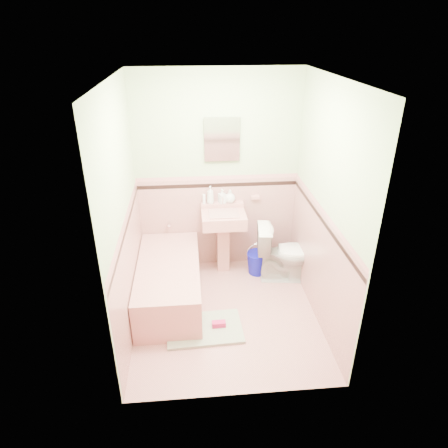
{
  "coord_description": "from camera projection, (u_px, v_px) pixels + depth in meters",
  "views": [
    {
      "loc": [
        -0.35,
        -3.53,
        2.91
      ],
      "look_at": [
        0.0,
        0.25,
        1.0
      ],
      "focal_mm": 31.98,
      "sensor_mm": 36.0,
      "label": 1
    }
  ],
  "objects": [
    {
      "name": "sink",
      "position": [
        224.0,
        243.0,
        5.05
      ],
      "size": [
        0.54,
        0.48,
        0.84
      ],
      "primitive_type": null,
      "color": "tan",
      "rests_on": "floor"
    },
    {
      "name": "soap_bottle_mid",
      "position": [
        222.0,
        196.0,
        4.96
      ],
      "size": [
        0.11,
        0.11,
        0.18
      ],
      "primitive_type": "imported",
      "rotation": [
        0.0,
        0.0,
        0.4
      ],
      "color": "#B2B2B2",
      "rests_on": "sink"
    },
    {
      "name": "wainscot_front",
      "position": [
        239.0,
        342.0,
        3.24
      ],
      "size": [
        2.0,
        0.0,
        2.0
      ],
      "primitive_type": "plane",
      "rotation": [
        -1.57,
        0.0,
        0.0
      ],
      "color": "tan",
      "rests_on": "ground"
    },
    {
      "name": "wainscot_left",
      "position": [
        131.0,
        273.0,
        4.12
      ],
      "size": [
        0.0,
        2.2,
        2.2
      ],
      "primitive_type": "plane",
      "rotation": [
        1.57,
        0.0,
        1.57
      ],
      "color": "tan",
      "rests_on": "ground"
    },
    {
      "name": "cap_right",
      "position": [
        323.0,
        212.0,
        4.0
      ],
      "size": [
        0.0,
        2.2,
        2.2
      ],
      "primitive_type": "plane",
      "rotation": [
        1.57,
        0.0,
        -1.57
      ],
      "color": "tan",
      "rests_on": "ground"
    },
    {
      "name": "bathtub",
      "position": [
        169.0,
        283.0,
        4.61
      ],
      "size": [
        0.7,
        1.5,
        0.45
      ],
      "primitive_type": "cube",
      "color": "tan",
      "rests_on": "floor"
    },
    {
      "name": "accent_left",
      "position": [
        126.0,
        229.0,
        3.89
      ],
      "size": [
        0.0,
        2.2,
        2.2
      ],
      "primitive_type": "plane",
      "rotation": [
        1.57,
        0.0,
        1.57
      ],
      "color": "black",
      "rests_on": "ground"
    },
    {
      "name": "sink_faucet",
      "position": [
        222.0,
        200.0,
        4.94
      ],
      "size": [
        0.02,
        0.02,
        0.1
      ],
      "primitive_type": "cylinder",
      "color": "silver",
      "rests_on": "sink"
    },
    {
      "name": "ceiling",
      "position": [
        227.0,
        78.0,
        3.35
      ],
      "size": [
        2.2,
        2.2,
        0.0
      ],
      "primitive_type": "plane",
      "rotation": [
        3.14,
        0.0,
        0.0
      ],
      "color": "white",
      "rests_on": "ground"
    },
    {
      "name": "soap_dish",
      "position": [
        255.0,
        197.0,
        5.03
      ],
      "size": [
        0.11,
        0.06,
        0.04
      ],
      "primitive_type": "cube",
      "color": "tan",
      "rests_on": "wall_back"
    },
    {
      "name": "wall_right",
      "position": [
        326.0,
        209.0,
        3.99
      ],
      "size": [
        0.0,
        2.5,
        2.5
      ],
      "primitive_type": "plane",
      "rotation": [
        1.57,
        0.0,
        -1.57
      ],
      "color": "#EDE5C1",
      "rests_on": "ground"
    },
    {
      "name": "soap_bottle_right",
      "position": [
        230.0,
        196.0,
        4.97
      ],
      "size": [
        0.16,
        0.16,
        0.17
      ],
      "primitive_type": "imported",
      "rotation": [
        0.0,
        0.0,
        0.28
      ],
      "color": "#B2B2B2",
      "rests_on": "sink"
    },
    {
      "name": "soap_bottle_left",
      "position": [
        210.0,
        195.0,
        4.93
      ],
      "size": [
        0.11,
        0.11,
        0.22
      ],
      "primitive_type": "imported",
      "rotation": [
        0.0,
        0.0,
        -0.31
      ],
      "color": "#B2B2B2",
      "rests_on": "sink"
    },
    {
      "name": "cap_back",
      "position": [
        218.0,
        178.0,
        4.89
      ],
      "size": [
        2.0,
        0.0,
        2.0
      ],
      "primitive_type": "plane",
      "rotation": [
        1.57,
        0.0,
        0.0
      ],
      "color": "tan",
      "rests_on": "ground"
    },
    {
      "name": "tube",
      "position": [
        204.0,
        199.0,
        4.95
      ],
      "size": [
        0.04,
        0.04,
        0.12
      ],
      "primitive_type": "cylinder",
      "rotation": [
        0.0,
        0.0,
        0.09
      ],
      "color": "white",
      "rests_on": "sink"
    },
    {
      "name": "cap_left",
      "position": [
        125.0,
        219.0,
        3.84
      ],
      "size": [
        0.0,
        2.2,
        2.2
      ],
      "primitive_type": "plane",
      "rotation": [
        1.57,
        0.0,
        1.57
      ],
      "color": "tan",
      "rests_on": "ground"
    },
    {
      "name": "bath_mat",
      "position": [
        205.0,
        329.0,
        4.23
      ],
      "size": [
        0.81,
        0.56,
        0.03
      ],
      "primitive_type": "cube",
      "rotation": [
        0.0,
        0.0,
        0.04
      ],
      "color": "#96A78B",
      "rests_on": "floor"
    },
    {
      "name": "wall_back",
      "position": [
        218.0,
        175.0,
        4.89
      ],
      "size": [
        2.5,
        0.0,
        2.5
      ],
      "primitive_type": "plane",
      "rotation": [
        1.57,
        0.0,
        0.0
      ],
      "color": "#EDE5C1",
      "rests_on": "ground"
    },
    {
      "name": "wall_front",
      "position": [
        241.0,
        276.0,
        2.93
      ],
      "size": [
        2.5,
        0.0,
        2.5
      ],
      "primitive_type": "plane",
      "rotation": [
        -1.57,
        0.0,
        0.0
      ],
      "color": "#EDE5C1",
      "rests_on": "ground"
    },
    {
      "name": "accent_right",
      "position": [
        322.0,
        221.0,
        4.05
      ],
      "size": [
        0.0,
        2.2,
        2.2
      ],
      "primitive_type": "plane",
      "rotation": [
        1.57,
        0.0,
        -1.57
      ],
      "color": "black",
      "rests_on": "ground"
    },
    {
      "name": "medicine_cabinet",
      "position": [
        222.0,
        139.0,
        4.66
      ],
      "size": [
        0.37,
        0.04,
        0.47
      ],
      "primitive_type": "cube",
      "color": "white",
      "rests_on": "wall_back"
    },
    {
      "name": "accent_front",
      "position": [
        240.0,
        289.0,
        3.01
      ],
      "size": [
        2.0,
        0.0,
        2.0
      ],
      "primitive_type": "plane",
      "rotation": [
        -1.57,
        0.0,
        0.0
      ],
      "color": "black",
      "rests_on": "ground"
    },
    {
      "name": "wainscot_back",
      "position": [
        218.0,
        223.0,
        5.17
      ],
      "size": [
        2.0,
        0.0,
        2.0
      ],
      "primitive_type": "plane",
      "rotation": [
        1.57,
        0.0,
        0.0
      ],
      "color": "tan",
      "rests_on": "ground"
    },
    {
      "name": "bucket",
      "position": [
        258.0,
        263.0,
        5.15
      ],
      "size": [
        0.36,
        0.36,
        0.29
      ],
      "primitive_type": null,
      "rotation": [
        0.0,
        0.0,
        0.33
      ],
      "color": "#0B0D9C",
      "rests_on": "floor"
    },
    {
      "name": "tub_faucet",
      "position": [
        169.0,
        224.0,
        5.07
      ],
      "size": [
        0.04,
        0.12,
        0.04
      ],
      "primitive_type": "cylinder",
      "rotation": [
        1.57,
        0.0,
        0.0
      ],
      "color": "silver",
      "rests_on": "wall_back"
    },
    {
      "name": "shoe",
      "position": [
        219.0,
        324.0,
        4.23
      ],
      "size": [
        0.15,
        0.07,
        0.06
      ],
      "primitive_type": "cube",
      "rotation": [
        0.0,
        0.0,
        0.02
      ],
      "color": "#BF1E59",
      "rests_on": "bath_mat"
    },
    {
      "name": "wainscot_right",
      "position": [
        318.0,
        264.0,
        4.28
      ],
      "size": [
        0.0,
        2.2,
        2.2
      ],
      "primitive_type": "plane",
      "rotation": [
        1.57,
        0.0,
        -1.57
      ],
      "color": "tan",
      "rests_on": "ground"
    },
    {
      "name": "cap_front",
      "position": [
        240.0,
        278.0,
        2.96
      ],
      "size": [
        2.0,
        0.0,
        2.0
      ],
      "primitive_type": "plane",
      "rotation": [
        -1.57,
        0.0,
        0.0
      ],
      "color": "tan",
      "rests_on": "ground"
    },
    {
      "name": "toilet",
      "position": [
        286.0,
        253.0,
        4.94
      ],
      "size": [
        0.76,
        0.49,
        0.73
      ],
      "primitive_type": "imported",
      "rotation": [
        0.0,
        0.0,
        1.45
      ],
      "color": "white",
      "rests_on": "floor"
    },
    {
      "name": "accent_back",
      "position": [
        218.0,
        185.0,
        4.93
      ],
      "size": [
        2.0,
        0.0,
        2.0
      ],
      "primitive_type": "plane",
      "rotation": [
        1.57,
        0.0,
        0.0
      ],
      "color": "black",
      "rests_on": "ground"
    },
    {
      "name": "wall_left",
      "position": [
        123.0,
        217.0,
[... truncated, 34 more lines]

